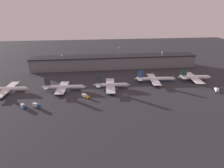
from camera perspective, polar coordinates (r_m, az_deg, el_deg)
ground at (r=159.92m, az=4.32°, el=-3.63°), size 600.00×600.00×0.00m
terminal_building at (r=229.31m, az=0.88°, el=7.29°), size 210.19×20.60×16.27m
airplane_0 at (r=190.85m, az=-30.76°, el=-1.35°), size 38.83×35.14×12.93m
airplane_1 at (r=173.04m, az=-15.52°, el=-1.02°), size 43.64×29.74×12.83m
airplane_2 at (r=171.08m, az=-0.25°, el=-0.35°), size 37.41×35.93×14.22m
airplane_3 at (r=191.71m, az=13.83°, el=1.62°), size 45.90×33.51×12.93m
airplane_4 at (r=209.52m, az=25.29°, el=1.98°), size 37.84×34.44×13.07m
service_vehicle_0 at (r=159.30m, az=-0.21°, el=-3.20°), size 8.01×4.70×2.48m
service_vehicle_1 at (r=155.92m, az=-27.05°, el=-6.42°), size 5.07×5.39×3.41m
service_vehicle_2 at (r=192.10m, az=31.01°, el=-1.62°), size 4.04×6.37×3.80m
service_vehicle_3 at (r=156.32m, az=-8.78°, el=-3.83°), size 7.15×6.94×3.01m
service_vehicle_4 at (r=152.32m, az=-23.52°, el=-6.39°), size 6.67×4.88×3.63m
lamp_post_0 at (r=221.05m, az=-15.88°, el=7.30°), size 1.80×1.80×21.49m
lamp_post_1 at (r=218.92m, az=2.17°, el=9.19°), size 1.80×1.80×29.22m
lamp_post_2 at (r=234.36m, az=15.88°, el=8.29°), size 1.80×1.80×22.02m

